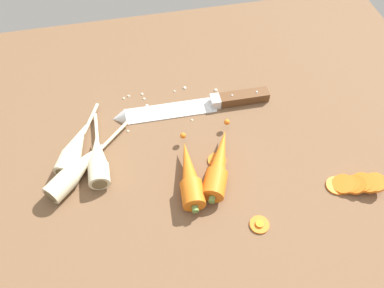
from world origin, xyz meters
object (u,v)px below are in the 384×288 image
at_px(chefs_knife, 189,106).
at_px(parsnip_mid_right, 78,169).
at_px(whole_carrot_second, 190,175).
at_px(whole_carrot, 219,165).
at_px(carrot_slice_stray_near, 260,224).
at_px(parsnip_mid_left, 75,148).
at_px(parsnip_front, 98,159).
at_px(carrot_slice_stack, 356,184).
at_px(carrot_slice_stray_mid, 217,160).

relative_size(chefs_knife, parsnip_mid_right, 2.03).
height_order(whole_carrot_second, parsnip_mid_right, whole_carrot_second).
bearing_deg(whole_carrot, carrot_slice_stray_near, -71.04).
xyz_separation_m(parsnip_mid_left, parsnip_mid_right, (0.00, -0.05, -0.00)).
bearing_deg(carrot_slice_stray_near, parsnip_mid_left, 144.25).
xyz_separation_m(chefs_knife, parsnip_mid_left, (-0.25, -0.07, 0.01)).
bearing_deg(parsnip_front, parsnip_mid_left, 140.52).
bearing_deg(parsnip_mid_left, chefs_knife, 16.61).
relative_size(whole_carrot, parsnip_mid_right, 1.07).
bearing_deg(carrot_slice_stack, parsnip_mid_left, 160.00).
height_order(chefs_knife, carrot_slice_stray_mid, chefs_knife).
relative_size(parsnip_mid_left, carrot_slice_stack, 1.75).
height_order(whole_carrot, parsnip_mid_left, whole_carrot).
relative_size(whole_carrot_second, carrot_slice_stray_near, 5.21).
bearing_deg(carrot_slice_stack, carrot_slice_stray_near, -169.15).
bearing_deg(carrot_slice_stray_mid, parsnip_mid_right, 175.06).
bearing_deg(carrot_slice_stray_near, carrot_slice_stray_mid, 105.03).
bearing_deg(carrot_slice_stray_near, chefs_knife, 102.35).
height_order(whole_carrot_second, carrot_slice_stray_mid, whole_carrot_second).
height_order(whole_carrot_second, parsnip_mid_left, whole_carrot_second).
distance_m(carrot_slice_stack, carrot_slice_stray_mid, 0.26).
xyz_separation_m(chefs_knife, carrot_slice_stray_mid, (0.03, -0.15, -0.00)).
bearing_deg(chefs_knife, whole_carrot_second, -101.57).
distance_m(whole_carrot, parsnip_mid_right, 0.27).
bearing_deg(whole_carrot, parsnip_mid_right, 170.21).
xyz_separation_m(parsnip_mid_left, carrot_slice_stray_near, (0.31, -0.22, -0.02)).
height_order(whole_carrot, carrot_slice_stray_mid, whole_carrot).
relative_size(parsnip_front, carrot_slice_stack, 1.77).
bearing_deg(carrot_slice_stack, whole_carrot_second, 165.87).
height_order(chefs_knife, parsnip_mid_left, parsnip_mid_left).
bearing_deg(chefs_knife, carrot_slice_stray_mid, -80.40).
bearing_deg(parsnip_mid_right, carrot_slice_stack, -14.80).
relative_size(parsnip_mid_right, carrot_slice_stray_near, 4.93).
xyz_separation_m(whole_carrot, carrot_slice_stray_mid, (0.00, 0.02, -0.02)).
xyz_separation_m(whole_carrot_second, carrot_slice_stack, (0.30, -0.08, -0.01)).
bearing_deg(parsnip_mid_left, parsnip_mid_right, -85.96).
xyz_separation_m(chefs_knife, parsnip_mid_right, (-0.24, -0.13, 0.01)).
distance_m(parsnip_mid_left, carrot_slice_stray_mid, 0.28).
height_order(chefs_knife, whole_carrot, whole_carrot).
relative_size(carrot_slice_stray_near, carrot_slice_stray_mid, 0.95).
relative_size(whole_carrot, parsnip_mid_left, 1.01).
distance_m(chefs_knife, carrot_slice_stray_near, 0.30).
distance_m(chefs_knife, parsnip_mid_left, 0.26).
xyz_separation_m(parsnip_mid_right, carrot_slice_stack, (0.51, -0.13, -0.01)).
distance_m(whole_carrot_second, parsnip_front, 0.18).
height_order(parsnip_mid_left, carrot_slice_stray_near, parsnip_mid_left).
xyz_separation_m(parsnip_front, parsnip_mid_left, (-0.04, 0.04, -0.00)).
bearing_deg(whole_carrot_second, carrot_slice_stray_near, -48.06).
distance_m(parsnip_mid_left, parsnip_mid_right, 0.05).
bearing_deg(carrot_slice_stray_mid, chefs_knife, 99.60).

